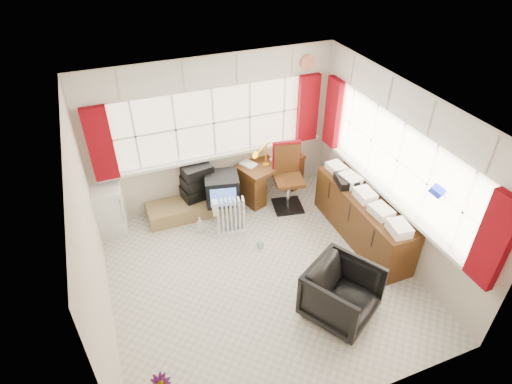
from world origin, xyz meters
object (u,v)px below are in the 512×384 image
(desk_lamp, at_px, (266,149))
(task_chair, at_px, (287,173))
(radiator, at_px, (231,220))
(credenza, at_px, (362,217))
(office_chair, at_px, (342,294))
(desk, at_px, (270,175))
(mini_fridge, at_px, (109,209))
(tv_bench, at_px, (191,208))
(crt_tv, at_px, (222,189))

(desk_lamp, distance_m, task_chair, 0.54)
(radiator, relative_size, credenza, 0.32)
(task_chair, bearing_deg, office_chair, -98.55)
(desk, distance_m, task_chair, 0.47)
(desk_lamp, bearing_deg, mini_fridge, 177.88)
(desk_lamp, xyz_separation_m, tv_bench, (-1.33, 0.02, -0.85))
(desk_lamp, distance_m, radiator, 1.31)
(task_chair, bearing_deg, tv_bench, 169.32)
(tv_bench, bearing_deg, desk_lamp, -0.67)
(desk, bearing_deg, task_chair, -70.55)
(office_chair, distance_m, crt_tv, 2.62)
(office_chair, bearing_deg, credenza, 17.52)
(tv_bench, xyz_separation_m, mini_fridge, (-1.25, 0.08, 0.27))
(task_chair, bearing_deg, desk, 109.45)
(crt_tv, bearing_deg, task_chair, -6.99)
(tv_bench, bearing_deg, radiator, -56.41)
(desk_lamp, height_order, task_chair, task_chair)
(radiator, xyz_separation_m, mini_fridge, (-1.72, 0.78, 0.13))
(office_chair, relative_size, radiator, 1.26)
(tv_bench, bearing_deg, credenza, -33.71)
(desk, xyz_separation_m, tv_bench, (-1.46, -0.08, -0.24))
(task_chair, bearing_deg, desk_lamp, 133.02)
(desk, bearing_deg, mini_fridge, -180.00)
(desk_lamp, height_order, office_chair, desk_lamp)
(mini_fridge, bearing_deg, crt_tv, -8.00)
(desk, height_order, office_chair, office_chair)
(task_chair, xyz_separation_m, credenza, (0.69, -1.22, -0.21))
(radiator, distance_m, crt_tv, 0.58)
(office_chair, distance_m, radiator, 2.13)
(desk, bearing_deg, tv_bench, -176.86)
(tv_bench, bearing_deg, task_chair, -10.68)
(desk, relative_size, task_chair, 1.12)
(task_chair, height_order, mini_fridge, task_chair)
(credenza, relative_size, tv_bench, 1.43)
(crt_tv, bearing_deg, desk, 14.50)
(radiator, distance_m, mini_fridge, 1.89)
(desk, height_order, desk_lamp, desk_lamp)
(tv_bench, height_order, mini_fridge, mini_fridge)
(crt_tv, xyz_separation_m, mini_fridge, (-1.75, 0.25, -0.10))
(task_chair, bearing_deg, mini_fridge, 172.39)
(desk_lamp, height_order, mini_fridge, desk_lamp)
(task_chair, xyz_separation_m, tv_bench, (-1.59, 0.30, -0.48))
(task_chair, relative_size, crt_tv, 1.83)
(task_chair, distance_m, radiator, 1.24)
(desk, height_order, task_chair, task_chair)
(desk, relative_size, credenza, 0.63)
(radiator, bearing_deg, desk, 38.25)
(desk_lamp, height_order, crt_tv, desk_lamp)
(desk_lamp, xyz_separation_m, task_chair, (0.27, -0.28, -0.37))
(credenza, bearing_deg, desk_lamp, 122.34)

